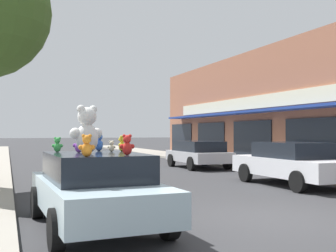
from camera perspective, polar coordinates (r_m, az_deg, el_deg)
ground_plane at (r=9.04m, az=14.03°, el=-12.02°), size 260.00×260.00×0.00m
plush_art_car at (r=7.92m, az=-9.79°, el=-8.24°), size 2.12×4.31×1.36m
teddy_bear_giant at (r=7.84m, az=-10.93°, el=-0.57°), size 0.67×0.47×0.89m
teddy_bear_brown at (r=8.75m, az=-11.24°, el=-2.39°), size 0.24×0.17×0.32m
teddy_bear_purple at (r=8.16m, az=-11.96°, el=-2.43°), size 0.25×0.18×0.34m
teddy_bear_cream at (r=8.48m, az=-7.67°, el=-2.74°), size 0.17×0.12×0.23m
teddy_bear_orange at (r=6.77m, az=-10.96°, el=-2.66°), size 0.27×0.17×0.36m
teddy_bear_blue at (r=8.87m, az=-9.35°, el=-2.17°), size 0.25×0.26×0.38m
teddy_bear_red at (r=7.17m, az=-5.57°, el=-2.59°), size 0.27×0.18×0.36m
teddy_bear_green at (r=8.54m, az=-14.76°, el=-2.48°), size 0.22×0.15×0.30m
teddy_bear_yellow at (r=8.55m, az=-6.26°, el=-2.41°), size 0.20×0.24×0.32m
parked_car_far_center at (r=14.51m, az=16.55°, el=-4.78°), size 2.04×4.64×1.42m
parked_car_far_right at (r=20.80m, az=4.12°, el=-3.65°), size 2.07×4.01×1.32m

